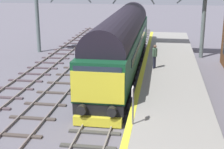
# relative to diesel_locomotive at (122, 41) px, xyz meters

# --- Properties ---
(ground_plane) EXTENTS (140.00, 140.00, 0.00)m
(ground_plane) POSITION_rel_diesel_locomotive_xyz_m (-0.00, -8.33, -2.49)
(ground_plane) COLOR slate
(ground_plane) RESTS_ON ground
(track_main) EXTENTS (2.50, 60.00, 0.15)m
(track_main) POSITION_rel_diesel_locomotive_xyz_m (-0.00, -8.33, -2.43)
(track_main) COLOR gray
(track_main) RESTS_ON ground
(track_adjacent_west) EXTENTS (2.50, 60.00, 0.15)m
(track_adjacent_west) POSITION_rel_diesel_locomotive_xyz_m (-3.55, -8.33, -2.43)
(track_adjacent_west) COLOR gray
(track_adjacent_west) RESTS_ON ground
(station_platform) EXTENTS (4.00, 44.00, 1.01)m
(station_platform) POSITION_rel_diesel_locomotive_xyz_m (3.60, -8.33, -1.99)
(station_platform) COLOR gray
(station_platform) RESTS_ON ground
(diesel_locomotive) EXTENTS (2.74, 19.72, 4.68)m
(diesel_locomotive) POSITION_rel_diesel_locomotive_xyz_m (0.00, 0.00, 0.00)
(diesel_locomotive) COLOR black
(diesel_locomotive) RESTS_ON ground
(platform_number_sign) EXTENTS (0.10, 0.44, 1.68)m
(platform_number_sign) POSITION_rel_diesel_locomotive_xyz_m (1.87, -11.32, -0.35)
(platform_number_sign) COLOR slate
(platform_number_sign) RESTS_ON station_platform
(waiting_passenger) EXTENTS (0.44, 0.48, 1.64)m
(waiting_passenger) POSITION_rel_diesel_locomotive_xyz_m (2.51, -1.91, -0.50)
(waiting_passenger) COLOR #232637
(waiting_passenger) RESTS_ON station_platform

